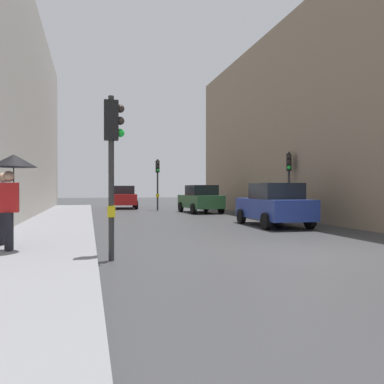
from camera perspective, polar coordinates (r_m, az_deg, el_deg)
The scene contains 11 objects.
ground_plane at distance 9.95m, azimuth 15.73°, elevation -8.42°, with size 120.00×120.00×0.00m, color #38383A.
sidewalk_kerb at distance 14.60m, azimuth -19.56°, elevation -5.27°, with size 2.79×40.00×0.16m, color gray.
building_facade_right at distance 25.78m, azimuth 23.58°, elevation 8.59°, with size 12.00×25.15×10.38m, color gray.
traffic_light_near_left at distance 8.60m, azimuth -11.45°, elevation 6.38°, with size 0.43×0.24×3.51m.
traffic_light_far_median at distance 27.96m, azimuth -5.00°, elevation 2.46°, with size 0.24×0.43×3.62m.
traffic_light_mid_street at distance 19.87m, azimuth 13.84°, elevation 2.70°, with size 0.35×0.45×3.34m.
car_red_sedan at distance 31.14m, azimuth -9.89°, elevation -0.74°, with size 2.16×4.27×1.76m.
car_green_estate at distance 25.24m, azimuth 1.23°, elevation -1.01°, with size 2.21×4.30×1.76m.
car_blue_van at distance 16.48m, azimuth 11.76°, elevation -1.82°, with size 2.13×4.26×1.76m.
pedestrian_with_umbrella at distance 9.64m, azimuth -24.58°, elevation 2.25°, with size 1.00×1.00×2.14m.
pedestrian_with_grey_backpack at distance 10.78m, azimuth -25.86°, elevation -1.55°, with size 0.64×0.39×1.77m.
Camera 1 is at (-4.98, -8.47, 1.54)m, focal length 36.86 mm.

